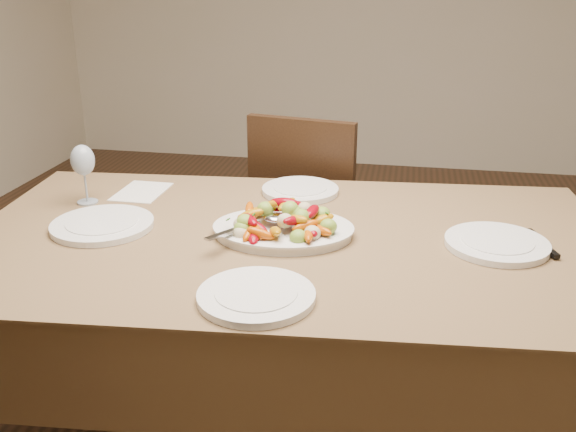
# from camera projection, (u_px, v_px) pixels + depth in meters

# --- Properties ---
(floor) EXTENTS (6.00, 6.00, 0.00)m
(floor) POSITION_uv_depth(u_px,v_px,m) (334.00, 402.00, 2.32)
(floor) COLOR #341E0F
(floor) RESTS_ON ground
(dining_table) EXTENTS (1.92, 1.19, 0.76)m
(dining_table) POSITION_uv_depth(u_px,v_px,m) (288.00, 350.00, 1.96)
(dining_table) COLOR brown
(dining_table) RESTS_ON ground
(chair_far) EXTENTS (0.49, 0.49, 0.95)m
(chair_far) POSITION_uv_depth(u_px,v_px,m) (316.00, 221.00, 2.69)
(chair_far) COLOR black
(chair_far) RESTS_ON ground
(serving_platter) EXTENTS (0.41, 0.32, 0.02)m
(serving_platter) POSITION_uv_depth(u_px,v_px,m) (283.00, 232.00, 1.82)
(serving_platter) COLOR white
(serving_platter) RESTS_ON dining_table
(roasted_vegetables) EXTENTS (0.34, 0.24, 0.09)m
(roasted_vegetables) POSITION_uv_depth(u_px,v_px,m) (283.00, 213.00, 1.80)
(roasted_vegetables) COLOR maroon
(roasted_vegetables) RESTS_ON serving_platter
(serving_spoon) EXTENTS (0.28, 0.17, 0.03)m
(serving_spoon) POSITION_uv_depth(u_px,v_px,m) (259.00, 224.00, 1.78)
(serving_spoon) COLOR #9EA0A8
(serving_spoon) RESTS_ON serving_platter
(plate_left) EXTENTS (0.30, 0.30, 0.02)m
(plate_left) POSITION_uv_depth(u_px,v_px,m) (102.00, 225.00, 1.87)
(plate_left) COLOR white
(plate_left) RESTS_ON dining_table
(plate_right) EXTENTS (0.28, 0.28, 0.02)m
(plate_right) POSITION_uv_depth(u_px,v_px,m) (497.00, 244.00, 1.75)
(plate_right) COLOR white
(plate_right) RESTS_ON dining_table
(plate_far) EXTENTS (0.26, 0.26, 0.02)m
(plate_far) POSITION_uv_depth(u_px,v_px,m) (300.00, 190.00, 2.16)
(plate_far) COLOR white
(plate_far) RESTS_ON dining_table
(plate_near) EXTENTS (0.27, 0.27, 0.02)m
(plate_near) POSITION_uv_depth(u_px,v_px,m) (256.00, 296.00, 1.47)
(plate_near) COLOR white
(plate_near) RESTS_ON dining_table
(wine_glass) EXTENTS (0.08, 0.08, 0.20)m
(wine_glass) POSITION_uv_depth(u_px,v_px,m) (84.00, 173.00, 2.04)
(wine_glass) COLOR #8C99A5
(wine_glass) RESTS_ON dining_table
(menu_card) EXTENTS (0.15, 0.21, 0.00)m
(menu_card) POSITION_uv_depth(u_px,v_px,m) (142.00, 192.00, 2.17)
(menu_card) COLOR silver
(menu_card) RESTS_ON dining_table
(table_knife) EXTENTS (0.08, 0.19, 0.01)m
(table_knife) POSITION_uv_depth(u_px,v_px,m) (544.00, 245.00, 1.75)
(table_knife) COLOR #9EA0A8
(table_knife) RESTS_ON dining_table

